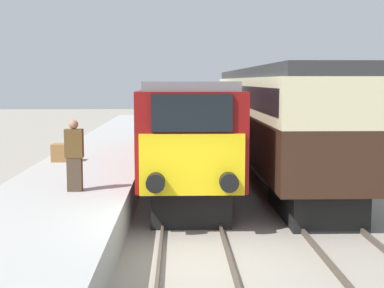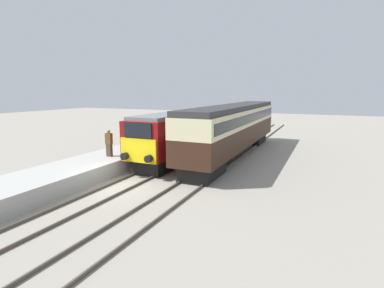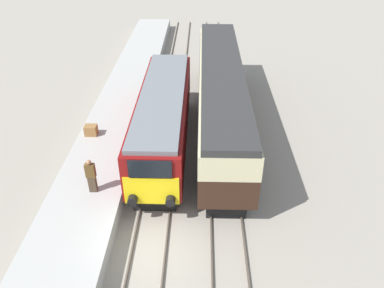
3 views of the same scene
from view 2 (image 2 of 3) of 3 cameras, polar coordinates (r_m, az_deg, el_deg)
ground_plane at (r=17.09m, az=-13.68°, el=-8.08°), size 120.00×120.00×0.00m
platform_left at (r=25.16m, az=-8.50°, el=-0.97°), size 3.50×50.00×0.94m
rails_near_track at (r=21.06m, az=-5.31°, el=-4.18°), size 1.51×60.00×0.14m
rails_far_track at (r=19.65m, az=3.38°, el=-5.20°), size 1.50×60.00×0.14m
locomotive at (r=23.29m, az=-1.75°, el=2.15°), size 2.70×12.58×3.67m
passenger_carriage at (r=24.47m, az=8.19°, el=3.56°), size 2.75×18.02×4.15m
person_on_platform at (r=20.56m, az=-15.53°, el=0.17°), size 0.44×0.26×1.79m
luggage_crate at (r=25.42m, az=-10.61°, el=0.84°), size 0.70×0.56×0.60m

